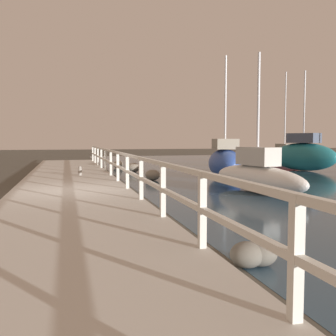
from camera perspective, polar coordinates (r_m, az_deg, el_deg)
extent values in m
plane|color=#4C473D|center=(12.21, -13.78, -4.34)|extent=(120.00, 120.00, 0.00)
cube|color=beige|center=(12.19, -13.79, -3.75)|extent=(3.57, 36.00, 0.26)
cube|color=silver|center=(3.50, 18.08, -12.30)|extent=(0.10, 0.10, 1.08)
cube|color=silver|center=(5.54, 5.00, -6.05)|extent=(0.10, 0.10, 1.08)
cube|color=silver|center=(7.73, -0.76, -3.12)|extent=(0.10, 0.10, 1.08)
cube|color=silver|center=(9.98, -3.93, -1.49)|extent=(0.10, 0.10, 1.08)
cube|color=silver|center=(12.25, -5.93, -0.46)|extent=(0.10, 0.10, 1.08)
cube|color=silver|center=(14.54, -7.30, 0.25)|extent=(0.10, 0.10, 1.08)
cube|color=silver|center=(16.83, -8.30, 0.77)|extent=(0.10, 0.10, 1.08)
cube|color=silver|center=(19.13, -9.06, 1.16)|extent=(0.10, 0.10, 1.08)
cube|color=silver|center=(21.43, -9.66, 1.47)|extent=(0.10, 0.10, 1.08)
cube|color=silver|center=(23.74, -10.14, 1.72)|extent=(0.10, 0.10, 1.08)
cube|color=silver|center=(26.04, -10.53, 1.92)|extent=(0.10, 0.10, 1.08)
cube|color=silver|center=(28.35, -10.86, 2.09)|extent=(0.10, 0.10, 1.08)
cube|color=silver|center=(12.22, -5.95, 1.89)|extent=(0.09, 32.50, 0.08)
cube|color=silver|center=(12.25, -5.93, -0.46)|extent=(0.09, 32.50, 0.08)
ellipsoid|color=slate|center=(21.39, -5.03, 0.06)|extent=(0.69, 0.62, 0.52)
ellipsoid|color=#666056|center=(5.79, 13.25, -11.92)|extent=(0.49, 0.44, 0.37)
ellipsoid|color=gray|center=(24.58, -7.27, 0.52)|extent=(0.63, 0.56, 0.47)
ellipsoid|color=#666056|center=(5.68, 11.41, -12.22)|extent=(0.49, 0.44, 0.37)
ellipsoid|color=slate|center=(17.03, -2.23, -1.03)|extent=(0.64, 0.58, 0.48)
cylinder|color=gray|center=(17.11, -12.65, -0.54)|extent=(0.16, 0.16, 0.31)
sphere|color=gray|center=(17.09, -12.66, 0.07)|extent=(0.14, 0.14, 0.14)
ellipsoid|color=red|center=(30.01, 16.53, 1.49)|extent=(1.42, 4.27, 0.94)
cube|color=#9E937F|center=(29.99, 16.56, 2.89)|extent=(0.87, 1.95, 0.52)
cylinder|color=silver|center=(30.05, 16.66, 7.84)|extent=(0.09, 0.09, 5.72)
ellipsoid|color=#1E707A|center=(23.61, 19.02, 1.55)|extent=(2.71, 4.32, 1.58)
cube|color=#4C566B|center=(23.59, 19.08, 4.13)|extent=(1.45, 1.94, 0.55)
cylinder|color=silver|center=(23.66, 19.18, 8.37)|extent=(0.09, 0.09, 4.05)
ellipsoid|color=white|center=(13.44, 12.82, -1.55)|extent=(1.69, 4.78, 0.92)
cube|color=beige|center=(13.39, 12.87, 1.69)|extent=(0.91, 1.69, 0.60)
cylinder|color=silver|center=(13.42, 12.98, 8.31)|extent=(0.09, 0.09, 3.70)
ellipsoid|color=#2D4C9E|center=(18.09, 8.25, 0.62)|extent=(1.92, 3.31, 1.34)
cube|color=#9E937F|center=(18.06, 8.28, 3.47)|extent=(1.20, 1.50, 0.47)
cylinder|color=silver|center=(18.13, 8.34, 9.36)|extent=(0.09, 0.09, 4.19)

